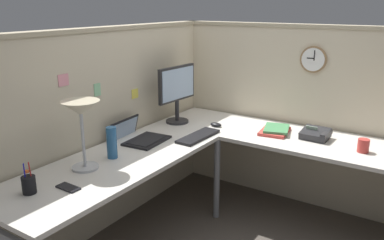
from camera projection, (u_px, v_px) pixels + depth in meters
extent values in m
plane|color=#4C443D|center=(224.00, 231.00, 3.16)|extent=(6.80, 6.80, 0.00)
cube|color=beige|center=(106.00, 132.00, 3.10)|extent=(2.57, 0.10, 1.55)
cube|color=tan|center=(99.00, 29.00, 2.88)|extent=(2.57, 0.12, 0.03)
cube|color=beige|center=(299.00, 117.00, 3.50)|extent=(0.10, 2.37, 1.55)
cube|color=tan|center=(306.00, 26.00, 3.28)|extent=(0.12, 2.37, 0.03)
cube|color=beige|center=(145.00, 149.00, 2.90)|extent=(2.35, 0.66, 0.03)
cube|color=beige|center=(325.00, 144.00, 3.02)|extent=(0.66, 1.49, 0.03)
cylinder|color=slate|center=(217.00, 179.00, 3.27)|extent=(0.05, 0.05, 0.70)
cylinder|color=#232326|center=(177.00, 121.00, 3.51)|extent=(0.20, 0.20, 0.02)
cylinder|color=#232326|center=(177.00, 110.00, 3.48)|extent=(0.04, 0.04, 0.20)
cube|color=#232326|center=(177.00, 83.00, 3.41)|extent=(0.46, 0.05, 0.30)
cube|color=#99B2D1|center=(178.00, 84.00, 3.40)|extent=(0.42, 0.03, 0.26)
cube|color=black|center=(147.00, 141.00, 3.02)|extent=(0.36, 0.27, 0.02)
cube|color=black|center=(147.00, 139.00, 3.02)|extent=(0.30, 0.20, 0.00)
cube|color=black|center=(123.00, 132.00, 3.11)|extent=(0.34, 0.10, 0.22)
cube|color=#99B2D1|center=(124.00, 132.00, 3.11)|extent=(0.31, 0.08, 0.18)
cube|color=black|center=(198.00, 136.00, 3.11)|extent=(0.43, 0.15, 0.02)
ellipsoid|color=black|center=(216.00, 125.00, 3.39)|extent=(0.06, 0.10, 0.03)
cylinder|color=#B7BABF|center=(85.00, 167.00, 2.53)|extent=(0.17, 0.17, 0.02)
cylinder|color=#B7BABF|center=(83.00, 139.00, 2.48)|extent=(0.02, 0.02, 0.38)
cone|color=#B2A88C|center=(80.00, 108.00, 2.42)|extent=(0.24, 0.24, 0.09)
cylinder|color=black|center=(29.00, 185.00, 2.19)|extent=(0.08, 0.08, 0.10)
cylinder|color=#1E1EB2|center=(25.00, 174.00, 2.17)|extent=(0.01, 0.01, 0.13)
cylinder|color=#B21E1E|center=(30.00, 173.00, 2.18)|extent=(0.01, 0.02, 0.13)
cylinder|color=#D8591E|center=(26.00, 172.00, 2.18)|extent=(0.03, 0.03, 0.01)
cube|color=black|center=(68.00, 188.00, 2.26)|extent=(0.07, 0.15, 0.01)
cylinder|color=#26598C|center=(112.00, 143.00, 2.68)|extent=(0.07, 0.07, 0.22)
cube|color=#232326|center=(315.00, 135.00, 3.08)|extent=(0.20, 0.21, 0.10)
cube|color=#8CA58C|center=(312.00, 129.00, 3.08)|extent=(0.02, 0.09, 0.04)
cube|color=#232326|center=(326.00, 134.00, 3.02)|extent=(0.19, 0.05, 0.04)
cube|color=#BF3F38|center=(275.00, 131.00, 3.23)|extent=(0.31, 0.25, 0.02)
cube|color=#3F7F4C|center=(277.00, 129.00, 3.23)|extent=(0.30, 0.25, 0.02)
cylinder|color=#B2332D|center=(363.00, 146.00, 2.80)|extent=(0.08, 0.08, 0.10)
cylinder|color=olive|center=(314.00, 59.00, 3.26)|extent=(0.03, 0.22, 0.22)
cylinder|color=white|center=(313.00, 60.00, 3.25)|extent=(0.00, 0.19, 0.19)
cube|color=black|center=(310.00, 58.00, 3.25)|extent=(0.00, 0.06, 0.01)
cube|color=black|center=(314.00, 55.00, 3.23)|extent=(0.00, 0.01, 0.08)
cube|color=#EAD84C|center=(135.00, 94.00, 3.24)|extent=(0.08, 0.00, 0.08)
cube|color=#8CCC99|center=(97.00, 90.00, 2.89)|extent=(0.06, 0.00, 0.09)
cube|color=pink|center=(63.00, 80.00, 2.62)|extent=(0.08, 0.00, 0.08)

